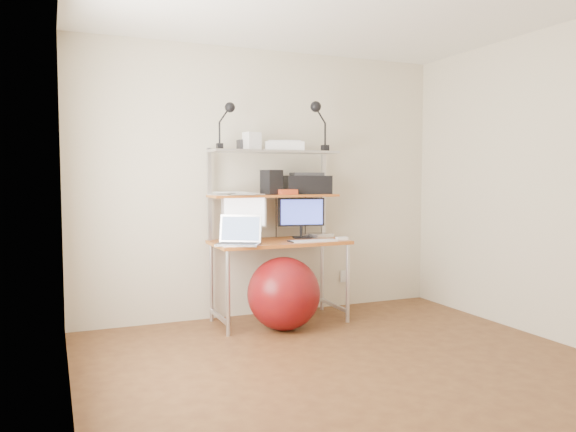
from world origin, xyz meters
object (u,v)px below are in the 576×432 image
at_px(laptop, 239,238).
at_px(printer, 307,184).
at_px(monitor_black, 301,215).
at_px(monitor_silver, 244,214).
at_px(exercise_ball, 284,294).

bearing_deg(laptop, printer, 52.08).
bearing_deg(monitor_black, printer, 45.71).
relative_size(monitor_black, laptop, 0.98).
height_order(monitor_black, laptop, monitor_black).
bearing_deg(printer, monitor_silver, -167.99).
bearing_deg(monitor_silver, monitor_black, 9.73).
bearing_deg(monitor_black, laptop, -147.60).
distance_m(monitor_silver, printer, 0.69).
distance_m(monitor_black, exercise_ball, 0.82).
bearing_deg(printer, monitor_black, -137.17).
relative_size(monitor_silver, laptop, 0.99).
xyz_separation_m(laptop, printer, (0.77, 0.31, 0.45)).
distance_m(laptop, exercise_ball, 0.61).
relative_size(laptop, exercise_ball, 0.72).
distance_m(monitor_black, printer, 0.30).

